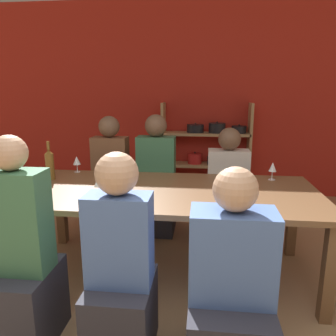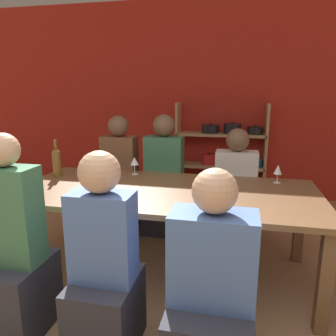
{
  "view_description": "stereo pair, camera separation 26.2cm",
  "coord_description": "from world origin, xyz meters",
  "px_view_note": "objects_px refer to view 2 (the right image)",
  "views": [
    {
      "loc": [
        0.27,
        -0.93,
        1.48
      ],
      "look_at": [
        -0.02,
        1.61,
        0.88
      ],
      "focal_mm": 35.0,
      "sensor_mm": 36.0,
      "label": 1
    },
    {
      "loc": [
        0.52,
        -0.88,
        1.48
      ],
      "look_at": [
        -0.02,
        1.61,
        0.88
      ],
      "focal_mm": 35.0,
      "sensor_mm": 36.0,
      "label": 2
    }
  ],
  "objects_px": {
    "dining_table": "(165,198)",
    "person_far_b": "(120,187)",
    "wine_glass_red_a": "(278,170)",
    "person_near_b": "(15,261)",
    "person_near_a": "(211,301)",
    "shelf_unit": "(224,161)",
    "wine_glass_white_a": "(98,180)",
    "person_near_c": "(105,279)",
    "wine_glass_empty_c": "(134,162)",
    "wine_glass_empty_b": "(105,190)",
    "person_far_c": "(164,188)",
    "wine_bottle_green": "(57,162)",
    "wine_glass_empty_a": "(85,159)",
    "wine_glass_empty_d": "(21,176)",
    "person_far_a": "(235,198)"
  },
  "relations": [
    {
      "from": "wine_bottle_green",
      "to": "wine_glass_empty_d",
      "type": "relative_size",
      "value": 2.08
    },
    {
      "from": "person_near_b",
      "to": "shelf_unit",
      "type": "bearing_deg",
      "value": 69.43
    },
    {
      "from": "wine_glass_empty_a",
      "to": "wine_glass_empty_b",
      "type": "bearing_deg",
      "value": -56.45
    },
    {
      "from": "person_near_b",
      "to": "person_far_b",
      "type": "xyz_separation_m",
      "value": [
        0.05,
        1.67,
        -0.01
      ]
    },
    {
      "from": "wine_glass_white_a",
      "to": "wine_glass_empty_d",
      "type": "relative_size",
      "value": 0.9
    },
    {
      "from": "wine_glass_red_a",
      "to": "wine_glass_empty_a",
      "type": "relative_size",
      "value": 1.01
    },
    {
      "from": "wine_glass_empty_b",
      "to": "dining_table",
      "type": "bearing_deg",
      "value": 51.34
    },
    {
      "from": "person_far_a",
      "to": "person_far_c",
      "type": "xyz_separation_m",
      "value": [
        -0.75,
        0.01,
        0.05
      ]
    },
    {
      "from": "shelf_unit",
      "to": "wine_glass_red_a",
      "type": "relative_size",
      "value": 8.58
    },
    {
      "from": "person_near_b",
      "to": "person_near_c",
      "type": "distance_m",
      "value": 0.59
    },
    {
      "from": "person_far_a",
      "to": "person_near_c",
      "type": "distance_m",
      "value": 1.86
    },
    {
      "from": "wine_glass_red_a",
      "to": "person_near_c",
      "type": "distance_m",
      "value": 1.67
    },
    {
      "from": "wine_glass_red_a",
      "to": "person_near_b",
      "type": "xyz_separation_m",
      "value": [
        -1.62,
        -1.22,
        -0.37
      ]
    },
    {
      "from": "wine_glass_empty_c",
      "to": "person_far_c",
      "type": "xyz_separation_m",
      "value": [
        0.17,
        0.47,
        -0.38
      ]
    },
    {
      "from": "person_near_b",
      "to": "wine_bottle_green",
      "type": "bearing_deg",
      "value": 106.06
    },
    {
      "from": "wine_glass_empty_c",
      "to": "person_far_b",
      "type": "distance_m",
      "value": 0.65
    },
    {
      "from": "wine_glass_white_a",
      "to": "wine_glass_empty_d",
      "type": "bearing_deg",
      "value": -172.98
    },
    {
      "from": "wine_glass_red_a",
      "to": "person_far_b",
      "type": "bearing_deg",
      "value": 164.1
    },
    {
      "from": "wine_glass_empty_c",
      "to": "person_far_b",
      "type": "relative_size",
      "value": 0.13
    },
    {
      "from": "person_far_b",
      "to": "person_far_c",
      "type": "distance_m",
      "value": 0.48
    },
    {
      "from": "wine_bottle_green",
      "to": "person_far_b",
      "type": "relative_size",
      "value": 0.27
    },
    {
      "from": "dining_table",
      "to": "person_far_b",
      "type": "height_order",
      "value": "person_far_b"
    },
    {
      "from": "wine_bottle_green",
      "to": "person_far_c",
      "type": "relative_size",
      "value": 0.27
    },
    {
      "from": "shelf_unit",
      "to": "dining_table",
      "type": "relative_size",
      "value": 0.56
    },
    {
      "from": "person_near_a",
      "to": "person_far_b",
      "type": "relative_size",
      "value": 0.91
    },
    {
      "from": "person_near_c",
      "to": "person_near_a",
      "type": "bearing_deg",
      "value": -0.38
    },
    {
      "from": "dining_table",
      "to": "person_far_b",
      "type": "relative_size",
      "value": 1.91
    },
    {
      "from": "person_far_c",
      "to": "wine_glass_red_a",
      "type": "bearing_deg",
      "value": 155.85
    },
    {
      "from": "person_far_b",
      "to": "person_far_c",
      "type": "height_order",
      "value": "person_far_c"
    },
    {
      "from": "wine_glass_empty_a",
      "to": "wine_glass_empty_d",
      "type": "bearing_deg",
      "value": -102.52
    },
    {
      "from": "wine_glass_red_a",
      "to": "wine_glass_empty_d",
      "type": "bearing_deg",
      "value": -161.53
    },
    {
      "from": "wine_glass_empty_c",
      "to": "wine_glass_white_a",
      "type": "bearing_deg",
      "value": -99.18
    },
    {
      "from": "wine_glass_empty_b",
      "to": "person_far_c",
      "type": "xyz_separation_m",
      "value": [
        0.11,
        1.29,
        -0.36
      ]
    },
    {
      "from": "dining_table",
      "to": "wine_bottle_green",
      "type": "relative_size",
      "value": 7.01
    },
    {
      "from": "wine_bottle_green",
      "to": "person_far_a",
      "type": "bearing_deg",
      "value": 23.39
    },
    {
      "from": "shelf_unit",
      "to": "wine_glass_red_a",
      "type": "distance_m",
      "value": 1.83
    },
    {
      "from": "shelf_unit",
      "to": "person_near_b",
      "type": "distance_m",
      "value": 3.15
    },
    {
      "from": "shelf_unit",
      "to": "person_far_a",
      "type": "distance_m",
      "value": 1.27
    },
    {
      "from": "person_near_b",
      "to": "person_far_c",
      "type": "relative_size",
      "value": 1.0
    },
    {
      "from": "wine_glass_red_a",
      "to": "person_near_b",
      "type": "bearing_deg",
      "value": -142.98
    },
    {
      "from": "wine_glass_empty_c",
      "to": "person_near_c",
      "type": "relative_size",
      "value": 0.14
    },
    {
      "from": "wine_glass_empty_d",
      "to": "dining_table",
      "type": "bearing_deg",
      "value": 13.66
    },
    {
      "from": "person_far_b",
      "to": "person_far_c",
      "type": "bearing_deg",
      "value": -175.09
    },
    {
      "from": "wine_glass_white_a",
      "to": "person_near_c",
      "type": "distance_m",
      "value": 0.84
    },
    {
      "from": "shelf_unit",
      "to": "wine_glass_empty_a",
      "type": "height_order",
      "value": "shelf_unit"
    },
    {
      "from": "wine_glass_empty_a",
      "to": "wine_glass_white_a",
      "type": "bearing_deg",
      "value": -56.75
    },
    {
      "from": "shelf_unit",
      "to": "wine_bottle_green",
      "type": "bearing_deg",
      "value": -125.94
    },
    {
      "from": "wine_glass_white_a",
      "to": "person_near_c",
      "type": "bearing_deg",
      "value": -64.24
    },
    {
      "from": "wine_bottle_green",
      "to": "person_far_b",
      "type": "distance_m",
      "value": 0.84
    },
    {
      "from": "person_near_a",
      "to": "person_near_b",
      "type": "xyz_separation_m",
      "value": [
        -1.19,
        0.04,
        0.07
      ]
    }
  ]
}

